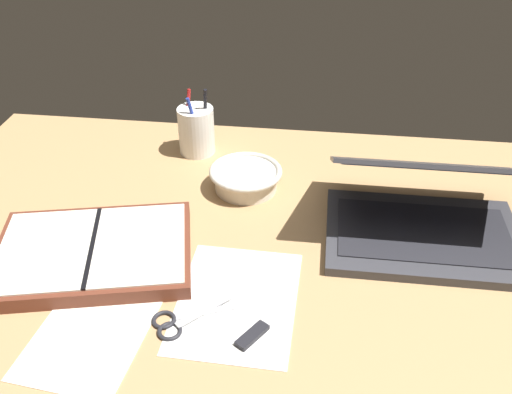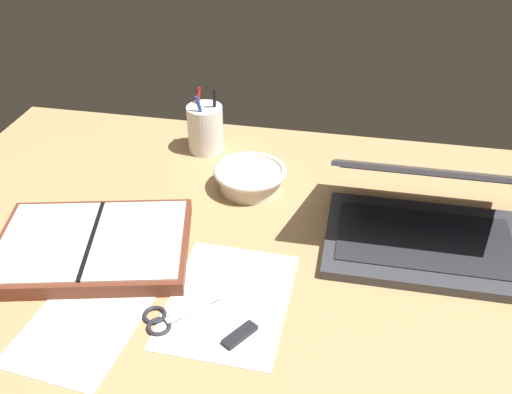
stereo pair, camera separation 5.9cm
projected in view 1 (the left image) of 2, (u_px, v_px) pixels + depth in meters
desk_top at (251, 262)px, 103.12cm from camera, size 140.00×100.00×2.00cm
laptop at (425, 211)px, 105.67cm from camera, size 35.71×29.64×18.94cm
bowl at (246, 178)px, 119.65cm from camera, size 15.35×15.35×4.82cm
pen_cup at (196, 130)px, 131.02cm from camera, size 8.26×8.26×15.93cm
planner at (94, 252)px, 101.37cm from camera, size 38.92×31.71×3.26cm
scissors at (176, 322)px, 89.28cm from camera, size 12.75×10.59×0.80cm
paper_sheet_front at (237, 301)px, 93.47cm from camera, size 19.91×26.50×0.16cm
paper_sheet_beside_planner at (91, 333)px, 87.69cm from camera, size 18.86×23.82×0.16cm
usb_drive at (253, 335)px, 86.90cm from camera, size 5.32×6.88×1.00cm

